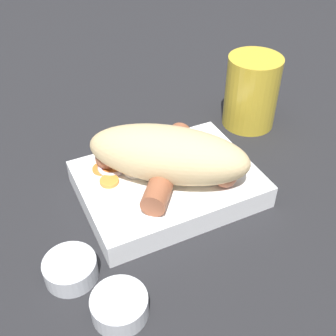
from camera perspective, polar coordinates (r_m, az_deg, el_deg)
The scene contains 8 objects.
ground_plane at distance 0.53m, azimuth 0.00°, elevation -3.39°, with size 3.00×3.00×0.00m, color #232326.
food_tray at distance 0.52m, azimuth 0.00°, elevation -2.15°, with size 0.21×0.16×0.03m.
bread_roll at distance 0.48m, azimuth -0.04°, elevation 1.52°, with size 0.20×0.18×0.06m.
sausage at distance 0.50m, azimuth -0.49°, elevation 0.21°, with size 0.14×0.13×0.03m.
pickled_veggies at distance 0.52m, azimuth -6.34°, elevation -0.07°, with size 0.07×0.06×0.01m.
condiment_cup_near at distance 0.45m, azimuth -13.03°, elevation -13.29°, with size 0.05×0.05×0.02m.
condiment_cup_far at distance 0.42m, azimuth -6.56°, elevation -18.17°, with size 0.05×0.05×0.02m.
drink_glass at distance 0.64m, azimuth 11.24°, elevation 10.08°, with size 0.08×0.08×0.11m.
Camera 1 is at (0.17, 0.35, 0.36)m, focal length 45.00 mm.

